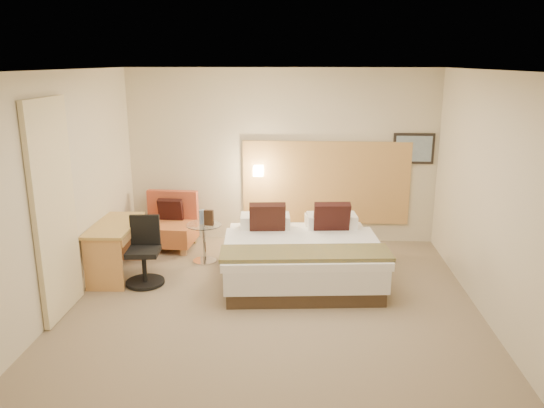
# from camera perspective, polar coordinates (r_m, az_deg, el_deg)

# --- Properties ---
(floor) EXTENTS (4.80, 5.00, 0.02)m
(floor) POSITION_cam_1_polar(r_m,az_deg,el_deg) (6.32, -0.04, -11.19)
(floor) COLOR #7E6C55
(floor) RESTS_ON ground
(ceiling) EXTENTS (4.80, 5.00, 0.02)m
(ceiling) POSITION_cam_1_polar(r_m,az_deg,el_deg) (5.66, -0.05, 14.30)
(ceiling) COLOR silver
(ceiling) RESTS_ON floor
(wall_back) EXTENTS (4.80, 0.02, 2.70)m
(wall_back) POSITION_cam_1_polar(r_m,az_deg,el_deg) (8.30, 1.02, 5.13)
(wall_back) COLOR beige
(wall_back) RESTS_ON floor
(wall_front) EXTENTS (4.80, 0.02, 2.70)m
(wall_front) POSITION_cam_1_polar(r_m,az_deg,el_deg) (3.48, -2.62, -9.42)
(wall_front) COLOR beige
(wall_front) RESTS_ON floor
(wall_left) EXTENTS (0.02, 5.00, 2.70)m
(wall_left) POSITION_cam_1_polar(r_m,az_deg,el_deg) (6.45, -21.94, 1.11)
(wall_left) COLOR beige
(wall_left) RESTS_ON floor
(wall_right) EXTENTS (0.02, 5.00, 2.70)m
(wall_right) POSITION_cam_1_polar(r_m,az_deg,el_deg) (6.19, 22.83, 0.45)
(wall_right) COLOR beige
(wall_right) RESTS_ON floor
(headboard_panel) EXTENTS (2.60, 0.04, 1.30)m
(headboard_panel) POSITION_cam_1_polar(r_m,az_deg,el_deg) (8.34, 5.81, 2.30)
(headboard_panel) COLOR #BB8848
(headboard_panel) RESTS_ON wall_back
(art_frame) EXTENTS (0.62, 0.03, 0.47)m
(art_frame) POSITION_cam_1_polar(r_m,az_deg,el_deg) (8.40, 14.99, 5.78)
(art_frame) COLOR black
(art_frame) RESTS_ON wall_back
(art_canvas) EXTENTS (0.54, 0.01, 0.39)m
(art_canvas) POSITION_cam_1_polar(r_m,az_deg,el_deg) (8.38, 15.01, 5.76)
(art_canvas) COLOR slate
(art_canvas) RESTS_ON wall_back
(lamp_arm) EXTENTS (0.02, 0.12, 0.02)m
(lamp_arm) POSITION_cam_1_polar(r_m,az_deg,el_deg) (8.27, -1.44, 3.68)
(lamp_arm) COLOR white
(lamp_arm) RESTS_ON wall_back
(lamp_shade) EXTENTS (0.15, 0.15, 0.15)m
(lamp_shade) POSITION_cam_1_polar(r_m,az_deg,el_deg) (8.21, -1.48, 3.60)
(lamp_shade) COLOR #FCEAC4
(lamp_shade) RESTS_ON wall_back
(curtain) EXTENTS (0.06, 0.90, 2.42)m
(curtain) POSITION_cam_1_polar(r_m,az_deg,el_deg) (6.24, -22.36, -0.61)
(curtain) COLOR beige
(curtain) RESTS_ON wall_left
(bottle_a) EXTENTS (0.07, 0.07, 0.20)m
(bottle_a) POSITION_cam_1_polar(r_m,az_deg,el_deg) (7.55, -7.62, -1.41)
(bottle_a) COLOR #7C97C0
(bottle_a) RESTS_ON side_table
(bottle_b) EXTENTS (0.07, 0.07, 0.20)m
(bottle_b) POSITION_cam_1_polar(r_m,az_deg,el_deg) (7.58, -7.44, -1.35)
(bottle_b) COLOR #8DB3D9
(bottle_b) RESTS_ON side_table
(menu_folder) EXTENTS (0.14, 0.07, 0.22)m
(menu_folder) POSITION_cam_1_polar(r_m,az_deg,el_deg) (7.48, -6.81, -1.47)
(menu_folder) COLOR #301E13
(menu_folder) RESTS_ON side_table
(bed) EXTENTS (2.14, 2.10, 0.97)m
(bed) POSITION_cam_1_polar(r_m,az_deg,el_deg) (7.04, 3.11, -5.46)
(bed) COLOR #3C2C1E
(bed) RESTS_ON floor
(lounge_chair) EXTENTS (0.84, 0.74, 0.84)m
(lounge_chair) POSITION_cam_1_polar(r_m,az_deg,el_deg) (8.32, -10.99, -2.32)
(lounge_chair) COLOR #A2664C
(lounge_chair) RESTS_ON floor
(side_table) EXTENTS (0.58, 0.58, 0.56)m
(side_table) POSITION_cam_1_polar(r_m,az_deg,el_deg) (7.63, -7.30, -3.96)
(side_table) COLOR silver
(side_table) RESTS_ON floor
(desk) EXTENTS (0.58, 1.17, 0.72)m
(desk) POSITION_cam_1_polar(r_m,az_deg,el_deg) (7.33, -16.37, -3.19)
(desk) COLOR tan
(desk) RESTS_ON floor
(desk_chair) EXTENTS (0.53, 0.53, 0.87)m
(desk_chair) POSITION_cam_1_polar(r_m,az_deg,el_deg) (7.03, -13.55, -5.54)
(desk_chair) COLOR black
(desk_chair) RESTS_ON floor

